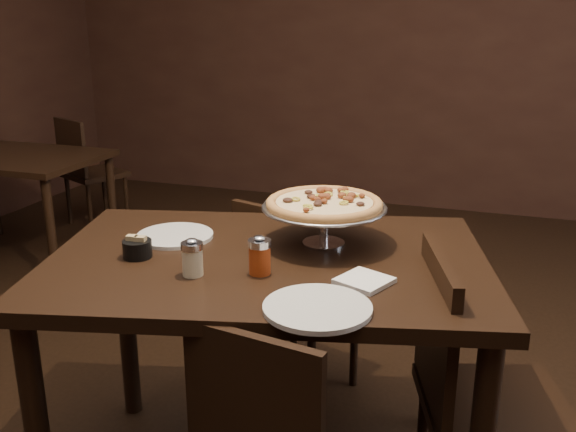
% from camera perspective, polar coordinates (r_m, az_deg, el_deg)
% --- Properties ---
extents(room, '(6.04, 7.04, 2.84)m').
position_cam_1_polar(room, '(1.90, -2.36, 13.33)').
color(room, black).
rests_on(room, ground).
extents(dining_table, '(1.51, 1.18, 0.83)m').
position_cam_1_polar(dining_table, '(2.01, -1.82, -6.51)').
color(dining_table, black).
rests_on(dining_table, ground).
extents(background_table, '(1.11, 0.74, 0.69)m').
position_cam_1_polar(background_table, '(4.46, -23.21, 3.90)').
color(background_table, black).
rests_on(background_table, ground).
extents(pizza_stand, '(0.40, 0.40, 0.16)m').
position_cam_1_polar(pizza_stand, '(2.03, 3.24, 1.05)').
color(pizza_stand, silver).
rests_on(pizza_stand, dining_table).
extents(parmesan_shaker, '(0.06, 0.06, 0.11)m').
position_cam_1_polar(parmesan_shaker, '(1.83, -8.50, -3.70)').
color(parmesan_shaker, beige).
rests_on(parmesan_shaker, dining_table).
extents(pepper_flake_shaker, '(0.07, 0.07, 0.11)m').
position_cam_1_polar(pepper_flake_shaker, '(1.82, -2.53, -3.54)').
color(pepper_flake_shaker, maroon).
rests_on(pepper_flake_shaker, dining_table).
extents(packet_caddy, '(0.09, 0.09, 0.07)m').
position_cam_1_polar(packet_caddy, '(2.00, -13.26, -2.79)').
color(packet_caddy, black).
rests_on(packet_caddy, dining_table).
extents(napkin_stack, '(0.17, 0.17, 0.01)m').
position_cam_1_polar(napkin_stack, '(1.78, 6.80, -5.74)').
color(napkin_stack, white).
rests_on(napkin_stack, dining_table).
extents(plate_left, '(0.25, 0.25, 0.01)m').
position_cam_1_polar(plate_left, '(2.16, -10.01, -1.74)').
color(plate_left, silver).
rests_on(plate_left, dining_table).
extents(plate_near, '(0.28, 0.28, 0.01)m').
position_cam_1_polar(plate_near, '(1.62, 2.63, -8.16)').
color(plate_near, silver).
rests_on(plate_near, dining_table).
extents(serving_spatula, '(0.15, 0.15, 0.02)m').
position_cam_1_polar(serving_spatula, '(1.91, 2.84, -0.12)').
color(serving_spatula, silver).
rests_on(serving_spatula, pizza_stand).
extents(chair_far, '(0.50, 0.50, 0.85)m').
position_cam_1_polar(chair_far, '(2.59, 0.37, -6.97)').
color(chair_far, black).
rests_on(chair_far, ground).
extents(chair_side, '(0.53, 0.53, 0.90)m').
position_cam_1_polar(chair_side, '(2.02, 16.07, -14.48)').
color(chair_side, black).
rests_on(chair_side, ground).
extents(bg_chair_far, '(0.51, 0.51, 0.82)m').
position_cam_1_polar(bg_chair_far, '(5.01, -17.47, 4.08)').
color(bg_chair_far, black).
rests_on(bg_chair_far, ground).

